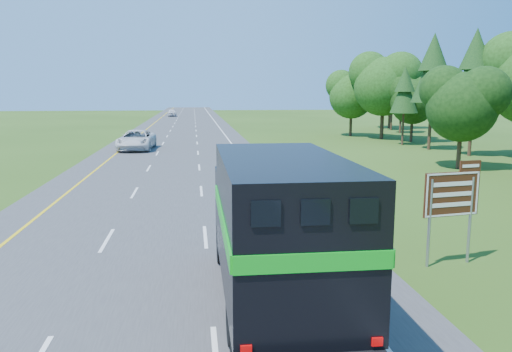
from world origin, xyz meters
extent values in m
cube|color=#38383A|center=(0.00, 50.00, 0.02)|extent=(15.00, 260.00, 0.04)
cube|color=yellow|center=(-5.50, 50.00, 0.04)|extent=(0.15, 260.00, 0.01)
cube|color=white|center=(5.50, 50.00, 0.04)|extent=(0.15, 260.00, 0.01)
cylinder|color=black|center=(2.34, 8.04, 0.65)|extent=(0.40, 1.23, 1.23)
cylinder|color=black|center=(4.68, 8.02, 0.65)|extent=(0.40, 1.23, 1.23)
cylinder|color=black|center=(2.30, 2.68, 0.65)|extent=(0.40, 1.23, 1.23)
cylinder|color=black|center=(4.65, 2.66, 0.65)|extent=(0.40, 1.23, 1.23)
cylinder|color=black|center=(2.29, 1.34, 0.65)|extent=(0.40, 1.23, 1.23)
cylinder|color=black|center=(4.64, 1.32, 0.65)|extent=(0.40, 1.23, 1.23)
cube|color=black|center=(3.49, 4.46, 0.79)|extent=(2.74, 8.95, 0.31)
cube|color=black|center=(3.51, 7.92, 2.00)|extent=(2.75, 2.03, 2.12)
cube|color=black|center=(3.52, 8.94, 2.56)|extent=(2.46, 0.08, 0.67)
cube|color=black|center=(3.48, 3.67, 2.48)|extent=(2.83, 6.49, 3.07)
cube|color=#089C16|center=(3.46, 0.42, 2.63)|extent=(2.79, 0.06, 0.33)
cube|color=#089C16|center=(2.06, 3.68, 2.63)|extent=(0.09, 6.47, 0.33)
cube|color=#089C16|center=(4.90, 3.67, 2.63)|extent=(0.09, 6.47, 0.33)
cube|color=black|center=(2.62, 0.42, 3.51)|extent=(0.50, 0.05, 0.45)
cube|color=black|center=(3.46, 0.42, 3.51)|extent=(0.50, 0.05, 0.45)
cube|color=black|center=(4.30, 0.41, 3.51)|extent=(0.50, 0.05, 0.45)
cube|color=#B20505|center=(2.29, 0.42, 1.11)|extent=(0.20, 0.05, 0.16)
cube|color=#B20505|center=(4.63, 0.41, 1.11)|extent=(0.20, 0.05, 0.16)
imported|color=silver|center=(-3.99, 41.32, 0.98)|extent=(3.45, 6.89, 1.87)
imported|color=silver|center=(-3.36, 109.03, 0.86)|extent=(2.27, 4.95, 1.64)
cylinder|color=gray|center=(8.77, 6.89, 1.42)|extent=(0.09, 0.09, 2.84)
cylinder|color=gray|center=(10.26, 7.12, 1.42)|extent=(0.09, 0.09, 2.84)
cube|color=#421D0E|center=(9.51, 7.01, 2.32)|extent=(1.97, 0.37, 1.42)
cube|color=#421D0E|center=(10.12, 7.10, 3.20)|extent=(0.76, 0.17, 0.34)
cube|color=white|center=(9.52, 6.97, 2.32)|extent=(1.87, 0.30, 1.36)
cube|color=orange|center=(9.72, 14.41, 0.54)|extent=(0.08, 0.04, 1.09)
cube|color=white|center=(9.72, 14.41, 0.84)|extent=(0.09, 0.05, 0.12)
camera|label=1|loc=(1.47, -7.50, 5.49)|focal=35.00mm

